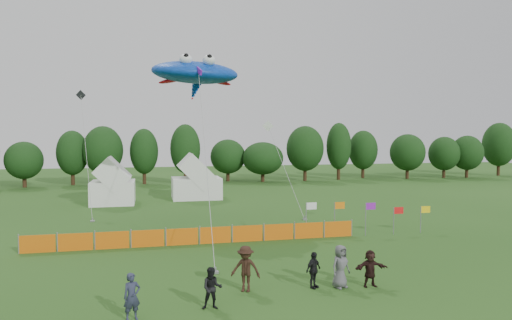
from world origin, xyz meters
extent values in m
plane|color=#234C16|center=(0.00, 0.00, 0.00)|extent=(160.00, 160.00, 0.00)
cylinder|color=#382314|center=(-21.24, 44.50, 0.96)|extent=(0.50, 0.50, 1.91)
ellipsoid|color=black|center=(-21.24, 44.50, 3.45)|extent=(4.61, 4.61, 4.30)
cylinder|color=#382314|center=(-15.73, 46.21, 1.19)|extent=(0.50, 0.50, 2.38)
ellipsoid|color=black|center=(-15.73, 46.21, 4.30)|extent=(4.09, 4.09, 5.35)
cylinder|color=#382314|center=(-11.75, 45.39, 1.29)|extent=(0.50, 0.50, 2.57)
ellipsoid|color=black|center=(-11.75, 45.39, 4.64)|extent=(5.20, 5.20, 5.79)
cylinder|color=#382314|center=(-6.44, 45.32, 1.23)|extent=(0.50, 0.50, 2.46)
ellipsoid|color=black|center=(-6.44, 45.32, 4.45)|extent=(3.78, 3.78, 5.55)
cylinder|color=#382314|center=(-0.99, 43.92, 1.33)|extent=(0.50, 0.50, 2.66)
ellipsoid|color=black|center=(-0.99, 43.92, 4.81)|extent=(4.05, 4.05, 5.99)
cylinder|color=#382314|center=(5.28, 46.53, 0.99)|extent=(0.50, 0.50, 1.98)
ellipsoid|color=black|center=(5.28, 46.53, 3.58)|extent=(5.06, 5.06, 4.46)
cylinder|color=#382314|center=(9.99, 44.56, 0.93)|extent=(0.50, 0.50, 1.86)
ellipsoid|color=black|center=(9.99, 44.56, 3.35)|extent=(5.86, 5.86, 4.18)
cylinder|color=#382314|center=(16.28, 44.38, 1.31)|extent=(0.50, 0.50, 2.62)
ellipsoid|color=black|center=(16.28, 44.38, 4.73)|extent=(5.41, 5.41, 5.89)
cylinder|color=#382314|center=(21.78, 44.99, 1.39)|extent=(0.50, 0.50, 2.78)
ellipsoid|color=black|center=(21.78, 44.99, 5.02)|extent=(3.67, 3.67, 6.26)
cylinder|color=#382314|center=(26.67, 46.88, 1.21)|extent=(0.50, 0.50, 2.42)
ellipsoid|color=black|center=(26.67, 46.88, 4.36)|extent=(4.46, 4.46, 5.44)
cylinder|color=#382314|center=(32.69, 44.13, 1.12)|extent=(0.50, 0.50, 2.24)
ellipsoid|color=black|center=(32.69, 44.13, 4.04)|extent=(5.26, 5.26, 5.03)
cylinder|color=#382314|center=(39.09, 44.15, 1.05)|extent=(0.50, 0.50, 2.10)
ellipsoid|color=black|center=(39.09, 44.15, 3.80)|extent=(4.74, 4.74, 4.73)
cylinder|color=#382314|center=(42.84, 43.69, 1.08)|extent=(0.50, 0.50, 2.16)
ellipsoid|color=black|center=(42.84, 43.69, 3.91)|extent=(4.88, 4.88, 4.87)
cylinder|color=#382314|center=(50.29, 45.54, 1.43)|extent=(0.50, 0.50, 2.85)
ellipsoid|color=black|center=(50.29, 45.54, 5.15)|extent=(5.19, 5.19, 6.42)
cube|color=white|center=(-9.17, 27.19, 1.11)|extent=(4.03, 4.03, 2.21)
cube|color=white|center=(-0.99, 29.19, 1.09)|extent=(4.97, 3.97, 2.18)
cube|color=#D55F0B|center=(-11.86, 8.91, 0.50)|extent=(1.90, 0.06, 1.00)
cube|color=#D55F0B|center=(-9.86, 8.91, 0.50)|extent=(1.90, 0.06, 1.00)
cube|color=#D55F0B|center=(-7.86, 8.91, 0.50)|extent=(1.90, 0.06, 1.00)
cube|color=#D55F0B|center=(-5.86, 8.91, 0.50)|extent=(1.90, 0.06, 1.00)
cube|color=#D55F0B|center=(-3.86, 8.91, 0.50)|extent=(1.90, 0.06, 1.00)
cube|color=#D55F0B|center=(-1.86, 8.91, 0.50)|extent=(1.90, 0.06, 1.00)
cube|color=#D55F0B|center=(0.14, 8.91, 0.50)|extent=(1.90, 0.06, 1.00)
cube|color=#D55F0B|center=(2.14, 8.91, 0.50)|extent=(1.90, 0.06, 1.00)
cube|color=#D55F0B|center=(4.14, 8.91, 0.50)|extent=(1.90, 0.06, 1.00)
cube|color=#D55F0B|center=(6.14, 8.91, 0.50)|extent=(1.90, 0.06, 1.00)
cylinder|color=gray|center=(4.00, 9.03, 1.14)|extent=(0.06, 0.06, 2.27)
cube|color=white|center=(4.35, 9.03, 2.05)|extent=(0.70, 0.02, 0.45)
cylinder|color=gray|center=(6.00, 9.16, 1.11)|extent=(0.06, 0.06, 2.22)
cube|color=orange|center=(6.35, 9.16, 1.99)|extent=(0.70, 0.02, 0.45)
cylinder|color=gray|center=(8.00, 8.76, 1.08)|extent=(0.06, 0.06, 2.16)
cube|color=purple|center=(8.35, 8.76, 1.94)|extent=(0.70, 0.02, 0.45)
cylinder|color=gray|center=(10.00, 8.71, 0.90)|extent=(0.06, 0.06, 1.81)
cube|color=red|center=(10.35, 8.71, 1.58)|extent=(0.70, 0.02, 0.45)
cylinder|color=gray|center=(12.00, 8.70, 0.90)|extent=(0.06, 0.06, 1.80)
cube|color=yellow|center=(12.35, 8.70, 1.58)|extent=(0.70, 0.02, 0.45)
imported|color=#292C44|center=(-6.36, -1.93, 0.84)|extent=(0.71, 0.59, 1.68)
imported|color=black|center=(-3.46, -1.55, 0.79)|extent=(0.85, 0.70, 1.59)
imported|color=black|center=(-1.83, 0.06, 0.96)|extent=(1.43, 1.18, 1.93)
imported|color=black|center=(1.09, -0.17, 0.78)|extent=(0.98, 0.81, 1.56)
imported|color=#55545A|center=(2.23, -0.39, 0.92)|extent=(1.05, 0.86, 1.85)
imported|color=black|center=(3.54, -0.57, 0.80)|extent=(1.49, 0.52, 1.59)
ellipsoid|color=blue|center=(-2.30, 15.94, 11.23)|extent=(7.62, 6.49, 2.30)
sphere|color=white|center=(-3.12, 14.52, 11.94)|extent=(0.92, 0.92, 0.92)
sphere|color=white|center=(-1.48, 14.52, 11.94)|extent=(0.92, 0.92, 0.92)
ellipsoid|color=red|center=(-4.05, 16.16, 10.63)|extent=(1.93, 0.84, 0.30)
ellipsoid|color=red|center=(-0.55, 16.16, 10.63)|extent=(1.93, 0.84, 0.30)
cube|color=purple|center=(-2.30, 13.42, 11.01)|extent=(0.37, 0.96, 0.70)
cylinder|color=#A5A5A5|center=(-2.51, 8.32, 5.47)|extent=(0.46, 10.93, 10.95)
cube|color=gray|center=(-2.72, 2.86, 0.05)|extent=(0.30, 0.30, 0.10)
cube|color=white|center=(5.36, 23.91, 7.48)|extent=(1.06, 0.30, 1.06)
cylinder|color=#A5A5A5|center=(5.68, 19.46, 3.74)|extent=(0.67, 8.93, 7.50)
cube|color=gray|center=(6.00, 15.00, 0.05)|extent=(0.30, 0.30, 0.10)
cube|color=black|center=(-11.62, 24.97, 10.17)|extent=(0.89, 0.26, 0.89)
cylinder|color=#A5A5A5|center=(-10.81, 21.49, 5.09)|extent=(1.65, 7.00, 10.19)
cube|color=gray|center=(-10.00, 18.00, 0.05)|extent=(0.30, 0.30, 0.10)
camera|label=1|loc=(-5.68, -18.34, 6.51)|focal=32.00mm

